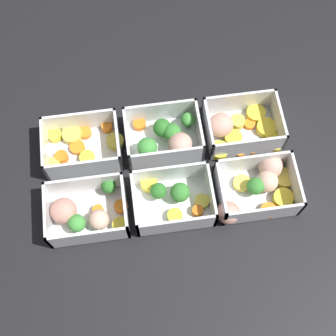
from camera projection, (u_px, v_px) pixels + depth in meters
ground_plane at (168, 172)px, 0.91m from camera, size 4.00×4.00×0.00m
container_near_left at (238, 128)px, 0.92m from camera, size 0.16×0.12×0.06m
container_near_center at (166, 137)px, 0.91m from camera, size 0.14×0.11×0.06m
container_near_right at (81, 146)px, 0.91m from camera, size 0.17×0.11×0.06m
container_far_left at (259, 188)px, 0.87m from camera, size 0.17×0.13×0.06m
container_far_center at (173, 199)px, 0.86m from camera, size 0.15×0.12×0.06m
container_far_right at (85, 212)px, 0.85m from camera, size 0.15×0.11×0.06m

